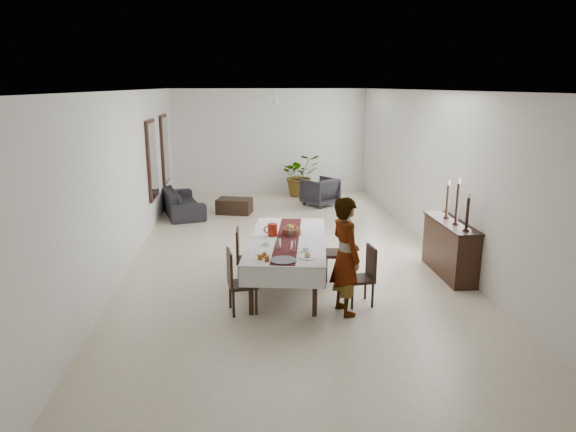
{
  "coord_description": "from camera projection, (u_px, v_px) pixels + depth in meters",
  "views": [
    {
      "loc": [
        -0.86,
        -9.97,
        3.29
      ],
      "look_at": [
        -0.07,
        -1.22,
        1.05
      ],
      "focal_mm": 32.0,
      "sensor_mm": 36.0,
      "label": 1
    }
  ],
  "objects": [
    {
      "name": "fan_blade_n",
      "position": [
        275.0,
        101.0,
        13.03
      ],
      "size": [
        0.1,
        0.55,
        0.01
      ],
      "primitive_type": "cube",
      "color": "silver",
      "rests_on": "fan_hub"
    },
    {
      "name": "chair_right_far_back",
      "position": [
        349.0,
        237.0,
        8.78
      ],
      "size": [
        0.11,
        0.45,
        0.57
      ],
      "primitive_type": "cube",
      "rotation": [
        0.0,
        0.0,
        1.42
      ],
      "color": "black",
      "rests_on": "chair_right_far_seat"
    },
    {
      "name": "dining_table_top",
      "position": [
        288.0,
        241.0,
        8.56
      ],
      "size": [
        1.43,
        2.68,
        0.05
      ],
      "primitive_type": "cube",
      "rotation": [
        0.0,
        0.0,
        -0.15
      ],
      "color": "black",
      "rests_on": "table_leg_fl"
    },
    {
      "name": "table_leg_fl",
      "position": [
        251.0,
        291.0,
        7.51
      ],
      "size": [
        0.08,
        0.08,
        0.74
      ],
      "primitive_type": "cylinder",
      "rotation": [
        0.0,
        0.0,
        -0.15
      ],
      "color": "black",
      "rests_on": "floor"
    },
    {
      "name": "sideboard_body",
      "position": [
        450.0,
        249.0,
        9.1
      ],
      "size": [
        0.42,
        1.57,
        0.94
      ],
      "primitive_type": "cube",
      "color": "black",
      "rests_on": "floor"
    },
    {
      "name": "sofa",
      "position": [
        182.0,
        202.0,
        13.5
      ],
      "size": [
        1.42,
        2.36,
        0.64
      ],
      "primitive_type": "imported",
      "rotation": [
        0.0,
        0.0,
        1.84
      ],
      "color": "#242226",
      "rests_on": "floor"
    },
    {
      "name": "chair_left_far_back",
      "position": [
        238.0,
        244.0,
        8.58
      ],
      "size": [
        0.05,
        0.41,
        0.52
      ],
      "primitive_type": "cube",
      "rotation": [
        0.0,
        0.0,
        -1.61
      ],
      "color": "black",
      "rests_on": "chair_left_far_seat"
    },
    {
      "name": "candlestick_far_base",
      "position": [
        446.0,
        217.0,
        9.23
      ],
      "size": [
        0.1,
        0.1,
        0.03
      ],
      "primitive_type": "cylinder",
      "color": "black",
      "rests_on": "sideboard_top"
    },
    {
      "name": "tablecloth_drape_near",
      "position": [
        282.0,
        278.0,
        7.26
      ],
      "size": [
        1.24,
        0.19,
        0.32
      ],
      "primitive_type": "cube",
      "rotation": [
        0.0,
        0.0,
        -0.15
      ],
      "color": "silver",
      "rests_on": "dining_table_top"
    },
    {
      "name": "fruit_yellow",
      "position": [
        291.0,
        228.0,
        8.72
      ],
      "size": [
        0.09,
        0.09,
        0.09
      ],
      "primitive_type": "sphere",
      "color": "gold",
      "rests_on": "fruit_basket"
    },
    {
      "name": "plate_near_right",
      "position": [
        307.0,
        257.0,
        7.6
      ],
      "size": [
        0.26,
        0.26,
        0.02
      ],
      "primitive_type": "cylinder",
      "color": "white",
      "rests_on": "tablecloth_top"
    },
    {
      "name": "fruit_green",
      "position": [
        289.0,
        226.0,
        8.8
      ],
      "size": [
        0.09,
        0.09,
        0.09
      ],
      "primitive_type": "sphere",
      "color": "olive",
      "rests_on": "fruit_basket"
    },
    {
      "name": "chair_left_far_leg_fl",
      "position": [
        240.0,
        269.0,
        8.87
      ],
      "size": [
        0.04,
        0.04,
        0.41
      ],
      "primitive_type": "cylinder",
      "rotation": [
        0.0,
        0.0,
        -0.04
      ],
      "color": "black",
      "rests_on": "floor"
    },
    {
      "name": "chair_right_far_leg_bl",
      "position": [
        326.0,
        270.0,
        8.76
      ],
      "size": [
        0.05,
        0.05,
        0.45
      ],
      "primitive_type": "cylinder",
      "rotation": [
        0.0,
        0.0,
        -0.15
      ],
      "color": "black",
      "rests_on": "floor"
    },
    {
      "name": "jam_jar_b",
      "position": [
        260.0,
        257.0,
        7.51
      ],
      "size": [
        0.07,
        0.07,
        0.08
      ],
      "primitive_type": "cylinder",
      "color": "#955215",
      "rests_on": "tablecloth_top"
    },
    {
      "name": "tablecloth_top",
      "position": [
        288.0,
        239.0,
        8.55
      ],
      "size": [
        1.64,
        2.9,
        0.01
      ],
      "primitive_type": "cube",
      "rotation": [
        0.0,
        0.0,
        -0.15
      ],
      "color": "silver",
      "rests_on": "dining_table_top"
    },
    {
      "name": "fan_blade_w",
      "position": [
        262.0,
        102.0,
        12.66
      ],
      "size": [
        0.55,
        0.1,
        0.01
      ],
      "primitive_type": "cube",
      "color": "white",
      "rests_on": "fan_hub"
    },
    {
      "name": "candlestick_near_candle",
      "position": [
        469.0,
        195.0,
        8.28
      ],
      "size": [
        0.04,
        0.04,
        0.08
      ],
      "primitive_type": "cylinder",
      "color": "silver",
      "rests_on": "candlestick_near_shaft"
    },
    {
      "name": "fruit_red",
      "position": [
        294.0,
        227.0,
        8.79
      ],
      "size": [
        0.1,
        0.1,
        0.1
      ],
      "primitive_type": "sphere",
      "color": "maroon",
      "rests_on": "fruit_basket"
    },
    {
      "name": "chair_left_near_leg_fr",
      "position": [
        234.0,
        304.0,
        7.45
      ],
      "size": [
        0.05,
        0.05,
        0.4
      ],
      "primitive_type": "cylinder",
      "rotation": [
        0.0,
        0.0,
        0.16
      ],
      "color": "black",
      "rests_on": "floor"
    },
    {
      "name": "wine_glass_far",
      "position": [
        291.0,
        233.0,
        8.57
      ],
      "size": [
        0.07,
        0.07,
        0.18
      ],
      "primitive_type": "cylinder",
      "color": "silver",
      "rests_on": "tablecloth_top"
    },
    {
      "name": "wall_left",
      "position": [
        131.0,
        176.0,
        9.85
      ],
      "size": [
        0.02,
        12.0,
        3.2
      ],
      "primitive_type": "cube",
      "color": "silver",
      "rests_on": "floor"
    },
    {
      "name": "wall_front",
      "position": [
        348.0,
        292.0,
        4.32
      ],
      "size": [
        6.0,
        0.02,
        3.2
      ],
      "primitive_type": "cube",
      "color": "silver",
      "rests_on": "floor"
    },
    {
      "name": "table_leg_br",
      "position": [
        316.0,
        243.0,
        9.8
      ],
      "size": [
        0.08,
        0.08,
        0.74
      ],
      "primitive_type": "cylinder",
      "rotation": [
        0.0,
        0.0,
        -0.15
      ],
      "color": "black",
      "rests_on": "floor"
    },
    {
      "name": "chair_right_near_leg_br",
      "position": [
        346.0,
        289.0,
        8.03
      ],
      "size": [
        0.04,
        0.04,
        0.39
      ],
      "primitive_type": "cylinder",
      "rotation": [
        0.0,
        0.0,
        0.11
      ],
      "color": "black",
      "rests_on": "floor"
    },
    {
      "name": "saucer_left",
      "position": [
        266.0,
        245.0,
        8.2
      ],
      "size": [
        0.16,
        0.16,
        0.01
      ],
      "primitive_type": "cylinder",
      "color": "silver",
      "rests_on": "tablecloth_top"
    },
    {
      "name": "coffee_table",
      "position": [
        234.0,
        206.0,
        13.56
      ],
      "size": [
        1.0,
        0.79,
        0.39
      ],
      "primitive_type": "cube",
      "rotation": [
        0.0,
        0.0,
        -0.25
      ],
      "color": "black",
      "rests_on": "floor"
    },
    {
      "name": "candlestick_mid_shaft",
      "position": [
        457.0,
        203.0,
        8.74
      ],
      "size": [
        0.05,
        0.05,
        0.68
      ],
      "primitive_type": "cylinder",
      "color": "black",
      "rests_on": "candlestick_mid_base"
    },
    {
      "name": "candlestick_far_shaft",
      "position": [
        448.0,
        201.0,
        9.15
      ],
      "size": [
        0.05,
        0.05,
        0.57
      ],
      "primitive_type": "cylinder",
      "color": "black",
      "rests_on": "candlestick_far_base"
    },
    {
      "name": "chair_right_near_seat",
      "position": [
        359.0,
        279.0,
        7.86
      ],
      "size": [
        0.44,
        0.44,
        0.04
      ],
      "primitive_type": "cube",
      "rotation": [
        0.0,
        0.0,
        1.68
      ],
      "color": "black",
      "rests_on": "chair_right_near_leg_fl"
    },
    {
      "name": "fan_hub",
      "position": [
        276.0,
        102.0,
        12.69
      ],
      "size": [
        0.16,
        0.16,
        0.08
      ],
      "primitive_type": "cylinder",
      "color": "white",
      "rests_on": "fan_rod"
    },
    {
      "name": "bread_near_right",
      "position": [
        308.0,
        255.0,
        7.59
      ],
      "size": [
        0.1,
        0.1,
        0.1
      ],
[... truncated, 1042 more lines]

